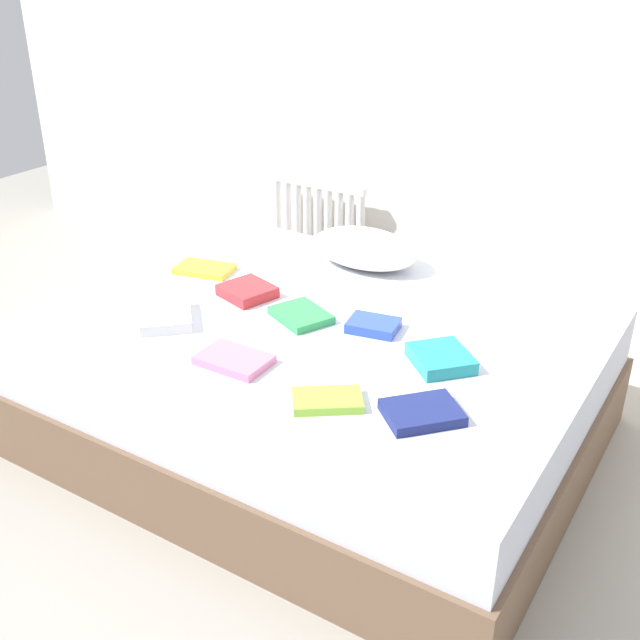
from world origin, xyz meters
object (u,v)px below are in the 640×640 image
at_px(radiator, 318,224).
at_px(textbook_blue, 373,325).
at_px(textbook_green, 301,315).
at_px(textbook_red, 247,291).
at_px(textbook_teal, 441,358).
at_px(textbook_yellow, 204,269).
at_px(textbook_navy, 422,413).
at_px(textbook_lime, 327,400).
at_px(pillow, 365,248).
at_px(textbook_pink, 234,360).
at_px(bed, 313,380).
at_px(textbook_white, 166,315).

xyz_separation_m(radiator, textbook_blue, (0.96, -1.15, 0.15)).
bearing_deg(textbook_green, textbook_red, -165.89).
distance_m(textbook_red, textbook_teal, 0.85).
bearing_deg(textbook_yellow, textbook_red, -31.59).
relative_size(radiator, textbook_navy, 2.62).
height_order(textbook_navy, textbook_green, textbook_navy).
bearing_deg(textbook_red, radiator, 126.44).
height_order(textbook_navy, textbook_lime, textbook_navy).
bearing_deg(pillow, textbook_yellow, -142.23).
distance_m(radiator, textbook_pink, 1.75).
bearing_deg(textbook_green, pillow, 119.52).
height_order(radiator, textbook_blue, radiator).
bearing_deg(textbook_pink, pillow, 91.90).
bearing_deg(bed, textbook_pink, -97.10).
relative_size(pillow, textbook_green, 2.23).
bearing_deg(textbook_pink, textbook_blue, 58.19).
bearing_deg(radiator, textbook_teal, -44.67).
xyz_separation_m(bed, textbook_lime, (0.34, -0.44, 0.27)).
distance_m(textbook_white, textbook_teal, 1.00).
distance_m(textbook_teal, textbook_lime, 0.44).
relative_size(bed, pillow, 4.28).
bearing_deg(pillow, textbook_navy, -52.45).
xyz_separation_m(radiator, pillow, (0.64, -0.65, 0.21)).
bearing_deg(pillow, textbook_blue, -57.79).
relative_size(bed, textbook_lime, 9.66).
bearing_deg(textbook_blue, textbook_navy, -57.53).
relative_size(textbook_navy, textbook_lime, 1.04).
xyz_separation_m(radiator, textbook_teal, (1.26, -1.25, 0.16)).
distance_m(pillow, textbook_teal, 0.86).
distance_m(radiator, textbook_lime, 1.97).
height_order(textbook_pink, textbook_teal, textbook_teal).
relative_size(pillow, textbook_white, 1.94).
bearing_deg(textbook_yellow, textbook_teal, -22.25).
bearing_deg(textbook_blue, radiator, 119.11).
height_order(textbook_yellow, textbook_white, textbook_white).
height_order(textbook_red, textbook_yellow, textbook_red).
bearing_deg(textbook_white, textbook_blue, 73.42).
xyz_separation_m(textbook_white, textbook_pink, (0.40, -0.11, -0.01)).
relative_size(radiator, textbook_teal, 2.88).
distance_m(textbook_pink, textbook_teal, 0.67).
height_order(bed, textbook_blue, textbook_blue).
distance_m(bed, textbook_teal, 0.59).
height_order(textbook_red, textbook_green, textbook_red).
bearing_deg(textbook_red, pillow, 82.41).
relative_size(radiator, textbook_pink, 2.46).
height_order(textbook_yellow, textbook_green, textbook_green).
bearing_deg(textbook_yellow, textbook_white, -80.86).
distance_m(textbook_white, textbook_pink, 0.42).
height_order(textbook_pink, textbook_green, textbook_green).
height_order(bed, pillow, pillow).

